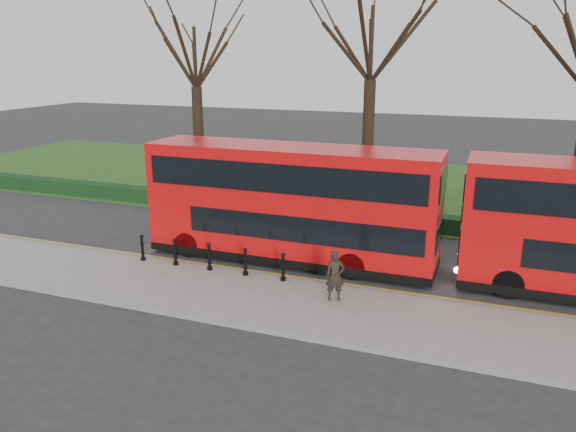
% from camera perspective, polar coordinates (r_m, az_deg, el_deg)
% --- Properties ---
extents(ground, '(120.00, 120.00, 0.00)m').
position_cam_1_polar(ground, '(21.98, -3.22, -5.07)').
color(ground, '#28282B').
rests_on(ground, ground).
extents(pavement, '(60.00, 4.00, 0.15)m').
position_cam_1_polar(pavement, '(19.45, -6.80, -7.83)').
color(pavement, gray).
rests_on(pavement, ground).
extents(kerb, '(60.00, 0.25, 0.16)m').
position_cam_1_polar(kerb, '(21.10, -4.32, -5.79)').
color(kerb, slate).
rests_on(kerb, ground).
extents(grass_verge, '(60.00, 18.00, 0.06)m').
position_cam_1_polar(grass_verge, '(35.63, 6.52, 3.20)').
color(grass_verge, '#28501A').
rests_on(grass_verge, ground).
extents(hedge, '(60.00, 0.90, 0.80)m').
position_cam_1_polar(hedge, '(27.89, 2.38, 0.43)').
color(hedge, black).
rests_on(hedge, ground).
extents(yellow_line_outer, '(60.00, 0.10, 0.01)m').
position_cam_1_polar(yellow_line_outer, '(21.38, -3.97, -5.68)').
color(yellow_line_outer, yellow).
rests_on(yellow_line_outer, ground).
extents(yellow_line_inner, '(60.00, 0.10, 0.01)m').
position_cam_1_polar(yellow_line_inner, '(21.55, -3.75, -5.50)').
color(yellow_line_inner, yellow).
rests_on(yellow_line_inner, ground).
extents(tree_left, '(7.16, 7.16, 11.19)m').
position_cam_1_polar(tree_left, '(33.04, -9.45, 16.26)').
color(tree_left, black).
rests_on(tree_left, ground).
extents(tree_mid, '(7.78, 7.78, 12.16)m').
position_cam_1_polar(tree_mid, '(29.43, 8.53, 17.73)').
color(tree_mid, black).
rests_on(tree_mid, ground).
extents(bollard_row, '(6.05, 0.15, 1.00)m').
position_cam_1_polar(bollard_row, '(21.17, -7.99, -4.17)').
color(bollard_row, black).
rests_on(bollard_row, pavement).
extents(bus_lead, '(11.44, 2.63, 4.55)m').
position_cam_1_polar(bus_lead, '(21.92, 0.26, 1.21)').
color(bus_lead, red).
rests_on(bus_lead, ground).
extents(pedestrian, '(0.73, 0.62, 1.69)m').
position_cam_1_polar(pedestrian, '(18.41, 4.81, -6.08)').
color(pedestrian, black).
rests_on(pedestrian, pavement).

